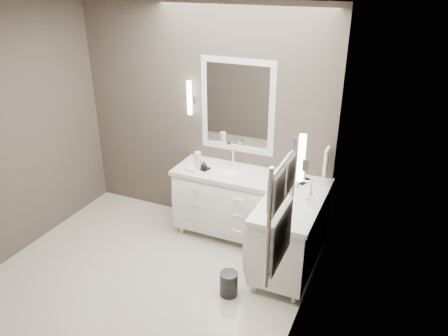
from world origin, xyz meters
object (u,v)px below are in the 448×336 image
at_px(vanity_right, 291,228).
at_px(towel_ladder, 280,218).
at_px(waste_bin, 229,284).
at_px(vanity_back, 228,199).

xyz_separation_m(vanity_right, towel_ladder, (0.23, -1.30, 0.91)).
distance_m(towel_ladder, waste_bin, 1.55).
relative_size(vanity_back, towel_ladder, 1.38).
bearing_deg(vanity_back, towel_ladder, -55.90).
xyz_separation_m(vanity_back, towel_ladder, (1.10, -1.63, 0.91)).
bearing_deg(vanity_right, towel_ladder, -80.16).
height_order(vanity_back, towel_ladder, towel_ladder).
height_order(vanity_right, waste_bin, vanity_right).
bearing_deg(towel_ladder, waste_bin, 136.63).
bearing_deg(vanity_back, waste_bin, -66.00).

